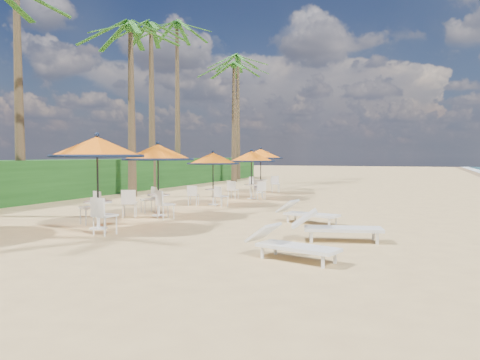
{
  "coord_description": "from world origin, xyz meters",
  "views": [
    {
      "loc": [
        2.95,
        -10.17,
        2.01
      ],
      "look_at": [
        -2.74,
        4.16,
        1.2
      ],
      "focal_mm": 35.0,
      "sensor_mm": 36.0,
      "label": 1
    }
  ],
  "objects_px": {
    "station_1": "(156,161)",
    "station_4": "(261,158)",
    "station_0": "(97,156)",
    "lounger_far": "(306,213)",
    "station_2": "(212,163)",
    "lounger_mid": "(334,226)",
    "lounger_near": "(289,244)",
    "station_3": "(251,162)"
  },
  "relations": [
    {
      "from": "station_1",
      "to": "station_4",
      "type": "distance_m",
      "value": 10.36
    },
    {
      "from": "station_0",
      "to": "station_4",
      "type": "distance_m",
      "value": 13.33
    },
    {
      "from": "station_4",
      "to": "lounger_far",
      "type": "height_order",
      "value": "station_4"
    },
    {
      "from": "station_2",
      "to": "station_4",
      "type": "relative_size",
      "value": 0.9
    },
    {
      "from": "station_0",
      "to": "lounger_mid",
      "type": "relative_size",
      "value": 1.2
    },
    {
      "from": "lounger_near",
      "to": "station_2",
      "type": "bearing_deg",
      "value": 139.27
    },
    {
      "from": "station_2",
      "to": "lounger_mid",
      "type": "relative_size",
      "value": 1.01
    },
    {
      "from": "station_3",
      "to": "lounger_far",
      "type": "distance_m",
      "value": 8.05
    },
    {
      "from": "station_3",
      "to": "station_4",
      "type": "distance_m",
      "value": 3.48
    },
    {
      "from": "lounger_far",
      "to": "station_3",
      "type": "bearing_deg",
      "value": 134.71
    },
    {
      "from": "station_0",
      "to": "station_2",
      "type": "distance_m",
      "value": 6.82
    },
    {
      "from": "station_4",
      "to": "station_3",
      "type": "bearing_deg",
      "value": -78.55
    },
    {
      "from": "station_4",
      "to": "station_0",
      "type": "bearing_deg",
      "value": -90.46
    },
    {
      "from": "station_0",
      "to": "lounger_near",
      "type": "relative_size",
      "value": 1.35
    },
    {
      "from": "station_0",
      "to": "station_4",
      "type": "bearing_deg",
      "value": 89.54
    },
    {
      "from": "lounger_far",
      "to": "lounger_mid",
      "type": "bearing_deg",
      "value": -51.13
    },
    {
      "from": "station_2",
      "to": "station_4",
      "type": "height_order",
      "value": "station_4"
    },
    {
      "from": "station_1",
      "to": "station_2",
      "type": "height_order",
      "value": "station_1"
    },
    {
      "from": "lounger_mid",
      "to": "lounger_far",
      "type": "xyz_separation_m",
      "value": [
        -1.31,
        2.67,
        -0.04
      ]
    },
    {
      "from": "station_2",
      "to": "lounger_mid",
      "type": "xyz_separation_m",
      "value": [
        6.05,
        -6.27,
        -1.34
      ]
    },
    {
      "from": "station_0",
      "to": "station_4",
      "type": "relative_size",
      "value": 1.07
    },
    {
      "from": "station_1",
      "to": "station_0",
      "type": "bearing_deg",
      "value": -90.31
    },
    {
      "from": "lounger_near",
      "to": "lounger_far",
      "type": "distance_m",
      "value": 5.0
    },
    {
      "from": "lounger_mid",
      "to": "lounger_far",
      "type": "height_order",
      "value": "lounger_mid"
    },
    {
      "from": "station_2",
      "to": "lounger_near",
      "type": "height_order",
      "value": "station_2"
    },
    {
      "from": "lounger_near",
      "to": "lounger_far",
      "type": "xyz_separation_m",
      "value": [
        -0.87,
        4.92,
        0.0
      ]
    },
    {
      "from": "station_0",
      "to": "station_2",
      "type": "xyz_separation_m",
      "value": [
        0.27,
        6.8,
        -0.31
      ]
    },
    {
      "from": "station_1",
      "to": "station_4",
      "type": "xyz_separation_m",
      "value": [
        0.09,
        10.36,
        0.06
      ]
    },
    {
      "from": "station_2",
      "to": "lounger_far",
      "type": "relative_size",
      "value": 1.13
    },
    {
      "from": "station_3",
      "to": "lounger_far",
      "type": "height_order",
      "value": "station_3"
    },
    {
      "from": "station_3",
      "to": "station_4",
      "type": "relative_size",
      "value": 0.95
    },
    {
      "from": "station_1",
      "to": "lounger_mid",
      "type": "xyz_separation_m",
      "value": [
        6.3,
        -2.43,
        -1.47
      ]
    },
    {
      "from": "station_3",
      "to": "station_2",
      "type": "bearing_deg",
      "value": -99.57
    },
    {
      "from": "station_3",
      "to": "lounger_near",
      "type": "bearing_deg",
      "value": -66.45
    },
    {
      "from": "station_3",
      "to": "lounger_far",
      "type": "xyz_separation_m",
      "value": [
        4.21,
        -6.73,
        -1.37
      ]
    },
    {
      "from": "station_2",
      "to": "station_3",
      "type": "distance_m",
      "value": 3.17
    },
    {
      "from": "station_2",
      "to": "station_4",
      "type": "bearing_deg",
      "value": 91.42
    },
    {
      "from": "lounger_mid",
      "to": "lounger_far",
      "type": "relative_size",
      "value": 1.12
    },
    {
      "from": "station_2",
      "to": "lounger_near",
      "type": "xyz_separation_m",
      "value": [
        5.6,
        -8.52,
        -1.38
      ]
    },
    {
      "from": "station_2",
      "to": "station_3",
      "type": "bearing_deg",
      "value": 80.43
    },
    {
      "from": "station_1",
      "to": "station_3",
      "type": "relative_size",
      "value": 1.07
    },
    {
      "from": "station_4",
      "to": "lounger_near",
      "type": "xyz_separation_m",
      "value": [
        5.77,
        -15.05,
        -1.57
      ]
    }
  ]
}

